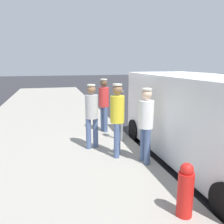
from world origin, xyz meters
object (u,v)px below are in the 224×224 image
(pedestrian_in_yellow, at_px, (117,115))
(pedestrian_in_gray, at_px, (92,112))
(parking_meter_near, at_px, (122,107))
(parked_van, at_px, (203,118))
(pedestrian_in_red, at_px, (104,101))
(pedestrian_in_white, at_px, (146,121))
(fire_hydrant, at_px, (185,190))

(pedestrian_in_yellow, height_order, pedestrian_in_gray, pedestrian_in_yellow)
(parking_meter_near, relative_size, parked_van, 0.29)
(parking_meter_near, xyz_separation_m, pedestrian_in_red, (0.28, -1.12, -0.00))
(pedestrian_in_yellow, distance_m, parked_van, 2.04)
(parked_van, bearing_deg, pedestrian_in_red, -57.44)
(parking_meter_near, distance_m, pedestrian_in_gray, 1.01)
(pedestrian_in_white, bearing_deg, parked_van, 176.13)
(pedestrian_in_red, bearing_deg, pedestrian_in_yellow, 85.71)
(parking_meter_near, xyz_separation_m, parked_van, (-1.50, 1.68, -0.03))
(parked_van, xyz_separation_m, fire_hydrant, (1.60, 1.88, -0.59))
(fire_hydrant, bearing_deg, parked_van, -130.38)
(pedestrian_in_yellow, xyz_separation_m, pedestrian_in_white, (-0.53, 0.52, -0.04))
(parking_meter_near, bearing_deg, fire_hydrant, 88.39)
(pedestrian_in_red, bearing_deg, fire_hydrant, 92.26)
(fire_hydrant, bearing_deg, parking_meter_near, -91.61)
(parking_meter_near, relative_size, pedestrian_in_white, 0.87)
(parking_meter_near, distance_m, pedestrian_in_yellow, 1.15)
(pedestrian_in_white, relative_size, parked_van, 0.33)
(pedestrian_in_gray, distance_m, fire_hydrant, 3.38)
(pedestrian_in_red, distance_m, pedestrian_in_gray, 1.61)
(pedestrian_in_white, height_order, fire_hydrant, pedestrian_in_white)
(pedestrian_in_gray, bearing_deg, pedestrian_in_white, 129.82)
(pedestrian_in_red, xyz_separation_m, fire_hydrant, (-0.18, 4.68, -0.61))
(parking_meter_near, bearing_deg, parked_van, 131.81)
(parking_meter_near, xyz_separation_m, pedestrian_in_white, (-0.08, 1.58, -0.03))
(parking_meter_near, bearing_deg, pedestrian_in_yellow, 67.11)
(pedestrian_in_white, bearing_deg, pedestrian_in_yellow, -44.48)
(parked_van, bearing_deg, pedestrian_in_white, -3.87)
(pedestrian_in_yellow, height_order, parked_van, parked_van)
(pedestrian_in_yellow, relative_size, parked_van, 0.35)
(pedestrian_in_red, xyz_separation_m, pedestrian_in_gray, (0.67, 1.46, -0.02))
(parked_van, height_order, fire_hydrant, parked_van)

